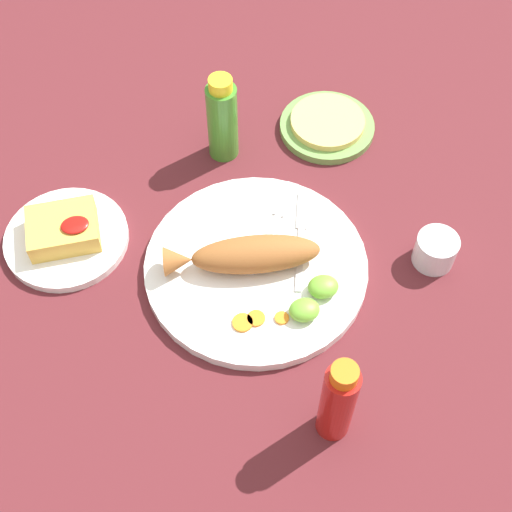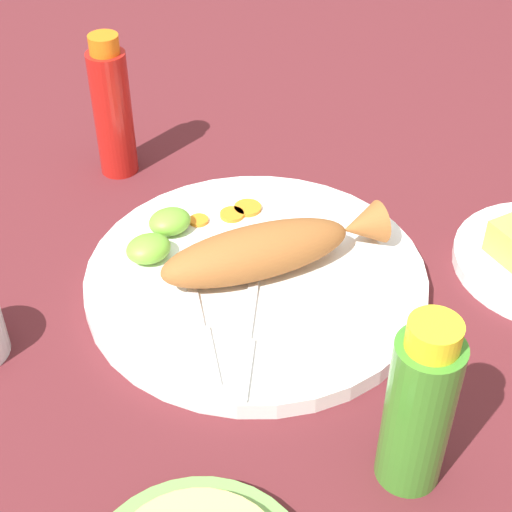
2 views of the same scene
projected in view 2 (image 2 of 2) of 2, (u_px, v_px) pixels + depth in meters
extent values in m
plane|color=#561E23|center=(256.00, 285.00, 0.78)|extent=(4.00, 4.00, 0.00)
cylinder|color=white|center=(256.00, 278.00, 0.78)|extent=(0.34, 0.34, 0.02)
ellipsoid|color=#935628|center=(256.00, 252.00, 0.76)|extent=(0.20, 0.08, 0.05)
cone|color=#935628|center=(362.00, 226.00, 0.79)|extent=(0.05, 0.05, 0.04)
cube|color=silver|center=(252.00, 296.00, 0.74)|extent=(0.07, 0.10, 0.00)
cube|color=silver|center=(241.00, 369.00, 0.67)|extent=(0.05, 0.07, 0.00)
cube|color=silver|center=(192.00, 287.00, 0.75)|extent=(0.04, 0.11, 0.00)
cube|color=silver|center=(205.00, 356.00, 0.68)|extent=(0.04, 0.07, 0.00)
cylinder|color=orange|center=(248.00, 208.00, 0.85)|extent=(0.03, 0.03, 0.00)
cylinder|color=orange|center=(232.00, 215.00, 0.84)|extent=(0.03, 0.03, 0.00)
cylinder|color=orange|center=(199.00, 220.00, 0.83)|extent=(0.02, 0.02, 0.00)
ellipsoid|color=#6BB233|center=(170.00, 222.00, 0.81)|extent=(0.04, 0.04, 0.02)
ellipsoid|color=#6BB233|center=(149.00, 249.00, 0.78)|extent=(0.05, 0.04, 0.03)
cylinder|color=#B21914|center=(113.00, 114.00, 0.90)|extent=(0.04, 0.04, 0.15)
cylinder|color=orange|center=(104.00, 44.00, 0.84)|extent=(0.03, 0.03, 0.02)
cylinder|color=#3D8428|center=(415.00, 415.00, 0.57)|extent=(0.05, 0.05, 0.14)
cylinder|color=yellow|center=(430.00, 337.00, 0.52)|extent=(0.04, 0.04, 0.02)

